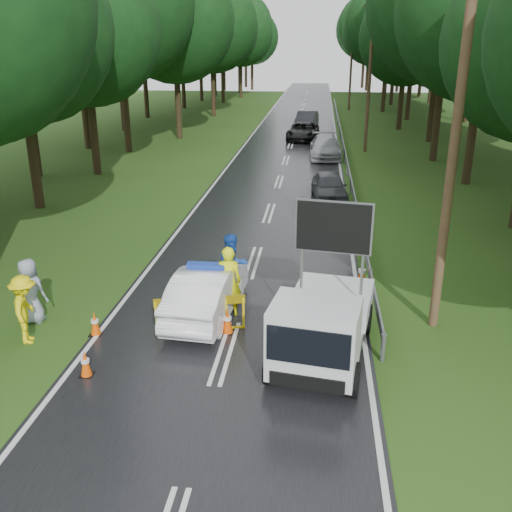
# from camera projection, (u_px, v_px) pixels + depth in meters

# --- Properties ---
(ground) EXTENTS (160.00, 160.00, 0.00)m
(ground) POSITION_uv_depth(u_px,v_px,m) (225.00, 352.00, 13.65)
(ground) COLOR #264A15
(ground) RESTS_ON ground
(road) EXTENTS (7.00, 140.00, 0.02)m
(road) POSITION_uv_depth(u_px,v_px,m) (291.00, 145.00, 41.59)
(road) COLOR black
(road) RESTS_ON ground
(guardrail) EXTENTS (0.12, 60.06, 0.70)m
(guardrail) POSITION_uv_depth(u_px,v_px,m) (342.00, 139.00, 40.71)
(guardrail) COLOR gray
(guardrail) RESTS_ON ground
(utility_pole_near) EXTENTS (1.40, 0.24, 10.00)m
(utility_pole_near) POSITION_uv_depth(u_px,v_px,m) (456.00, 130.00, 13.21)
(utility_pole_near) COLOR #4D3224
(utility_pole_near) RESTS_ON ground
(utility_pole_mid) EXTENTS (1.40, 0.24, 10.00)m
(utility_pole_mid) POSITION_uv_depth(u_px,v_px,m) (370.00, 74.00, 37.43)
(utility_pole_mid) COLOR #4D3224
(utility_pole_mid) RESTS_ON ground
(utility_pole_far) EXTENTS (1.40, 0.24, 10.00)m
(utility_pole_far) POSITION_uv_depth(u_px,v_px,m) (351.00, 62.00, 61.65)
(utility_pole_far) COLOR #4D3224
(utility_pole_far) RESTS_ON ground
(police_sedan) EXTENTS (1.77, 4.21, 1.49)m
(police_sedan) POSITION_uv_depth(u_px,v_px,m) (207.00, 292.00, 15.31)
(police_sedan) COLOR white
(police_sedan) RESTS_ON ground
(work_truck) EXTENTS (2.61, 4.64, 3.50)m
(work_truck) POSITION_uv_depth(u_px,v_px,m) (322.00, 324.00, 12.98)
(work_truck) COLOR gray
(work_truck) RESTS_ON ground
(barrier) EXTENTS (2.26, 0.56, 0.95)m
(barrier) POSITION_uv_depth(u_px,v_px,m) (200.00, 306.00, 14.41)
(barrier) COLOR #D9BD0B
(barrier) RESTS_ON ground
(officer) EXTENTS (0.79, 0.58, 1.97)m
(officer) POSITION_uv_depth(u_px,v_px,m) (228.00, 281.00, 15.19)
(officer) COLOR #FAFF0D
(officer) RESTS_ON ground
(civilian) EXTENTS (1.22, 1.20, 1.98)m
(civilian) POSITION_uv_depth(u_px,v_px,m) (233.00, 268.00, 16.13)
(civilian) COLOR #1A47A9
(civilian) RESTS_ON ground
(bystander_left) EXTENTS (0.98, 1.28, 1.76)m
(bystander_left) POSITION_uv_depth(u_px,v_px,m) (25.00, 309.00, 13.85)
(bystander_left) COLOR yellow
(bystander_left) RESTS_ON ground
(bystander_right) EXTENTS (0.92, 0.65, 1.76)m
(bystander_right) POSITION_uv_depth(u_px,v_px,m) (30.00, 291.00, 14.87)
(bystander_right) COLOR #8B95A7
(bystander_right) RESTS_ON ground
(queue_car_first) EXTENTS (1.84, 3.94, 1.30)m
(queue_car_first) POSITION_uv_depth(u_px,v_px,m) (329.00, 186.00, 26.74)
(queue_car_first) COLOR #3E4246
(queue_car_first) RESTS_ON ground
(queue_car_second) EXTENTS (2.07, 4.82, 1.38)m
(queue_car_second) POSITION_uv_depth(u_px,v_px,m) (325.00, 147.00, 36.73)
(queue_car_second) COLOR #989B9F
(queue_car_second) RESTS_ON ground
(queue_car_third) EXTENTS (2.55, 4.92, 1.33)m
(queue_car_third) POSITION_uv_depth(u_px,v_px,m) (303.00, 131.00, 43.48)
(queue_car_third) COLOR black
(queue_car_third) RESTS_ON ground
(queue_car_fourth) EXTENTS (2.08, 4.75, 1.52)m
(queue_car_fourth) POSITION_uv_depth(u_px,v_px,m) (307.00, 120.00, 49.02)
(queue_car_fourth) COLOR #393B40
(queue_car_fourth) RESTS_ON ground
(cone_near_left) EXTENTS (0.30, 0.30, 0.64)m
(cone_near_left) POSITION_uv_depth(u_px,v_px,m) (85.00, 364.00, 12.57)
(cone_near_left) COLOR black
(cone_near_left) RESTS_ON ground
(cone_center) EXTENTS (0.33, 0.33, 0.71)m
(cone_center) POSITION_uv_depth(u_px,v_px,m) (228.00, 321.00, 14.44)
(cone_center) COLOR black
(cone_center) RESTS_ON ground
(cone_far) EXTENTS (0.34, 0.34, 0.73)m
(cone_far) POSITION_uv_depth(u_px,v_px,m) (290.00, 298.00, 15.72)
(cone_far) COLOR black
(cone_far) RESTS_ON ground
(cone_left_mid) EXTENTS (0.31, 0.31, 0.65)m
(cone_left_mid) POSITION_uv_depth(u_px,v_px,m) (95.00, 324.00, 14.36)
(cone_left_mid) COLOR black
(cone_left_mid) RESTS_ON ground
(cone_right) EXTENTS (0.36, 0.36, 0.76)m
(cone_right) POSITION_uv_depth(u_px,v_px,m) (362.00, 274.00, 17.36)
(cone_right) COLOR black
(cone_right) RESTS_ON ground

